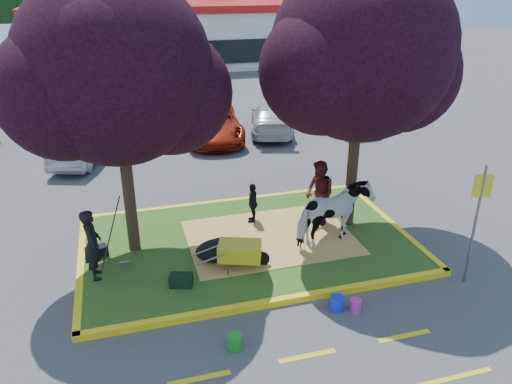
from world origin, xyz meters
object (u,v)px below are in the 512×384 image
object	(u,v)px
handler	(92,244)
bucket_blue	(337,303)
wheelbarrow	(240,251)
sign_post	(478,212)
bucket_pink	(356,305)
car_silver	(83,146)
calf	(221,250)
bucket_green	(234,342)
cow	(334,215)

from	to	relation	value
handler	bucket_blue	world-z (taller)	handler
wheelbarrow	sign_post	xyz separation A→B (m)	(4.80, -1.70, 1.16)
wheelbarrow	bucket_pink	size ratio (longest dim) A/B	6.82
wheelbarrow	car_silver	world-z (taller)	car_silver
calf	wheelbarrow	world-z (taller)	wheelbarrow
bucket_green	wheelbarrow	bearing A→B (deg)	73.04
bucket_blue	wheelbarrow	bearing A→B (deg)	130.71
handler	wheelbarrow	world-z (taller)	handler
bucket_green	bucket_blue	world-z (taller)	bucket_blue
bucket_pink	car_silver	world-z (taller)	car_silver
wheelbarrow	sign_post	distance (m)	5.23
calf	wheelbarrow	size ratio (longest dim) A/B	0.71
sign_post	bucket_pink	bearing A→B (deg)	-158.94
cow	car_silver	size ratio (longest dim) A/B	0.52
handler	bucket_pink	distance (m)	5.81
bucket_pink	car_silver	distance (m)	12.29
handler	bucket_green	distance (m)	3.95
bucket_green	car_silver	size ratio (longest dim) A/B	0.08
sign_post	cow	bearing A→B (deg)	152.48
wheelbarrow	bucket_pink	xyz separation A→B (m)	(1.96, -1.97, -0.48)
cow	car_silver	xyz separation A→B (m)	(-6.19, 8.46, -0.35)
wheelbarrow	bucket_green	xyz separation A→B (m)	(-0.73, -2.41, -0.46)
calf	cow	bearing A→B (deg)	9.34
cow	calf	size ratio (longest dim) A/B	1.56
sign_post	car_silver	distance (m)	13.66
bucket_blue	bucket_green	bearing A→B (deg)	-166.58
wheelbarrow	bucket_green	distance (m)	2.56
cow	wheelbarrow	bearing A→B (deg)	84.60
bucket_green	bucket_pink	size ratio (longest dim) A/B	1.16
calf	bucket_green	xyz separation A→B (m)	(-0.40, -2.91, -0.27)
wheelbarrow	bucket_green	world-z (taller)	wheelbarrow
bucket_green	bucket_blue	xyz separation A→B (m)	(2.33, 0.55, 0.01)
bucket_pink	calf	bearing A→B (deg)	132.84
bucket_pink	bucket_blue	size ratio (longest dim) A/B	0.82
cow	bucket_blue	bearing A→B (deg)	142.82
handler	bucket_pink	size ratio (longest dim) A/B	6.47
bucket_green	car_silver	distance (m)	11.72
handler	calf	bearing A→B (deg)	-95.52
handler	bucket_pink	bearing A→B (deg)	-120.43
wheelbarrow	sign_post	bearing A→B (deg)	0.24
sign_post	bucket_pink	xyz separation A→B (m)	(-2.84, -0.27, -1.64)
cow	wheelbarrow	distance (m)	2.56
cow	car_silver	bearing A→B (deg)	20.32
car_silver	sign_post	bearing A→B (deg)	147.08
calf	handler	distance (m)	2.91
handler	car_silver	distance (m)	8.38
sign_post	bucket_blue	world-z (taller)	sign_post
handler	car_silver	bearing A→B (deg)	-0.73
wheelbarrow	bucket_blue	world-z (taller)	wheelbarrow
wheelbarrow	bucket_blue	xyz separation A→B (m)	(1.59, -1.85, -0.45)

